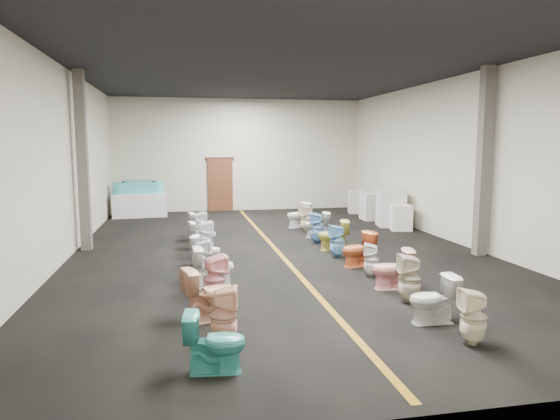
# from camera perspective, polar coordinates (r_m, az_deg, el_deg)

# --- Properties ---
(floor) EXTENTS (16.00, 16.00, 0.00)m
(floor) POSITION_cam_1_polar(r_m,az_deg,el_deg) (12.76, -0.44, -4.59)
(floor) COLOR black
(floor) RESTS_ON ground
(ceiling) EXTENTS (16.00, 16.00, 0.00)m
(ceiling) POSITION_cam_1_polar(r_m,az_deg,el_deg) (12.61, -0.46, 15.83)
(ceiling) COLOR black
(ceiling) RESTS_ON ground
(wall_back) EXTENTS (10.00, 0.00, 10.00)m
(wall_back) POSITION_cam_1_polar(r_m,az_deg,el_deg) (20.40, -4.65, 6.27)
(wall_back) COLOR beige
(wall_back) RESTS_ON ground
(wall_front) EXTENTS (10.00, 0.00, 10.00)m
(wall_front) POSITION_cam_1_polar(r_m,az_deg,el_deg) (4.87, 17.33, 2.25)
(wall_front) COLOR beige
(wall_front) RESTS_ON ground
(wall_left) EXTENTS (0.00, 16.00, 16.00)m
(wall_left) POSITION_cam_1_polar(r_m,az_deg,el_deg) (12.56, -23.57, 4.96)
(wall_left) COLOR beige
(wall_left) RESTS_ON ground
(wall_right) EXTENTS (0.00, 16.00, 16.00)m
(wall_right) POSITION_cam_1_polar(r_m,az_deg,el_deg) (14.29, 19.76, 5.37)
(wall_right) COLOR beige
(wall_right) RESTS_ON ground
(aisle_stripe) EXTENTS (0.12, 15.60, 0.01)m
(aisle_stripe) POSITION_cam_1_polar(r_m,az_deg,el_deg) (12.76, -0.44, -4.57)
(aisle_stripe) COLOR #875E13
(aisle_stripe) RESTS_ON floor
(back_door) EXTENTS (1.00, 0.10, 2.10)m
(back_door) POSITION_cam_1_polar(r_m,az_deg,el_deg) (20.32, -6.84, 2.85)
(back_door) COLOR #562D19
(back_door) RESTS_ON floor
(door_frame) EXTENTS (1.15, 0.08, 0.10)m
(door_frame) POSITION_cam_1_polar(r_m,az_deg,el_deg) (20.28, -6.89, 5.87)
(door_frame) COLOR #331C11
(door_frame) RESTS_ON back_door
(column_left) EXTENTS (0.25, 0.25, 4.50)m
(column_left) POSITION_cam_1_polar(r_m,az_deg,el_deg) (13.49, -21.63, 5.18)
(column_left) COLOR #59544C
(column_left) RESTS_ON floor
(column_right) EXTENTS (0.25, 0.25, 4.50)m
(column_right) POSITION_cam_1_polar(r_m,az_deg,el_deg) (12.88, 22.22, 5.07)
(column_right) COLOR #59544C
(column_right) RESTS_ON floor
(display_table) EXTENTS (2.03, 1.15, 0.87)m
(display_table) POSITION_cam_1_polar(r_m,az_deg,el_deg) (19.34, -15.76, 0.56)
(display_table) COLOR silver
(display_table) RESTS_ON floor
(bathtub) EXTENTS (1.86, 0.76, 0.55)m
(bathtub) POSITION_cam_1_polar(r_m,az_deg,el_deg) (19.28, -15.83, 2.44)
(bathtub) COLOR #42B9BE
(bathtub) RESTS_ON display_table
(appliance_crate_a) EXTENTS (0.75, 0.75, 0.80)m
(appliance_crate_a) POSITION_cam_1_polar(r_m,az_deg,el_deg) (16.09, 13.65, -0.84)
(appliance_crate_a) COLOR white
(appliance_crate_a) RESTS_ON floor
(appliance_crate_b) EXTENTS (1.00, 1.00, 1.16)m
(appliance_crate_b) POSITION_cam_1_polar(r_m,az_deg,el_deg) (16.77, 12.55, 0.15)
(appliance_crate_b) COLOR beige
(appliance_crate_b) RESTS_ON floor
(appliance_crate_c) EXTENTS (0.89, 0.89, 0.95)m
(appliance_crate_c) POSITION_cam_1_polar(r_m,az_deg,el_deg) (18.15, 10.66, 0.41)
(appliance_crate_c) COLOR beige
(appliance_crate_c) RESTS_ON floor
(appliance_crate_d) EXTENTS (0.72, 0.72, 0.88)m
(appliance_crate_d) POSITION_cam_1_polar(r_m,az_deg,el_deg) (19.79, 8.77, 0.92)
(appliance_crate_d) COLOR silver
(appliance_crate_d) RESTS_ON floor
(toilet_left_0) EXTENTS (0.76, 0.49, 0.73)m
(toilet_left_0) POSITION_cam_1_polar(r_m,az_deg,el_deg) (6.10, -7.44, -14.75)
(toilet_left_0) COLOR teal
(toilet_left_0) RESTS_ON floor
(toilet_left_1) EXTENTS (0.42, 0.41, 0.81)m
(toilet_left_1) POSITION_cam_1_polar(r_m,az_deg,el_deg) (6.82, -6.44, -11.95)
(toilet_left_1) COLOR #F0B796
(toilet_left_1) RESTS_ON floor
(toilet_left_2) EXTENTS (0.91, 0.68, 0.83)m
(toilet_left_2) POSITION_cam_1_polar(r_m,az_deg,el_deg) (7.77, -7.99, -9.45)
(toilet_left_2) COLOR #EBAD87
(toilet_left_2) RESTS_ON floor
(toilet_left_3) EXTENTS (0.49, 0.48, 0.84)m
(toilet_left_3) POSITION_cam_1_polar(r_m,az_deg,el_deg) (8.51, -7.49, -7.89)
(toilet_left_3) COLOR pink
(toilet_left_3) RESTS_ON floor
(toilet_left_4) EXTENTS (0.79, 0.47, 0.78)m
(toilet_left_4) POSITION_cam_1_polar(r_m,az_deg,el_deg) (9.49, -7.60, -6.47)
(toilet_left_4) COLOR white
(toilet_left_4) RESTS_ON floor
(toilet_left_5) EXTENTS (0.40, 0.39, 0.76)m
(toilet_left_5) POSITION_cam_1_polar(r_m,az_deg,el_deg) (10.28, -8.80, -5.46)
(toilet_left_5) COLOR white
(toilet_left_5) RESTS_ON floor
(toilet_left_6) EXTENTS (0.74, 0.57, 0.66)m
(toilet_left_6) POSITION_cam_1_polar(r_m,az_deg,el_deg) (11.25, -8.44, -4.58)
(toilet_left_6) COLOR white
(toilet_left_6) RESTS_ON floor
(toilet_left_7) EXTENTS (0.45, 0.44, 0.86)m
(toilet_left_7) POSITION_cam_1_polar(r_m,az_deg,el_deg) (12.12, -8.65, -3.26)
(toilet_left_7) COLOR white
(toilet_left_7) RESTS_ON floor
(toilet_left_8) EXTENTS (0.76, 0.51, 0.72)m
(toilet_left_8) POSITION_cam_1_polar(r_m,az_deg,el_deg) (13.01, -8.84, -2.83)
(toilet_left_8) COLOR silver
(toilet_left_8) RESTS_ON floor
(toilet_left_9) EXTENTS (0.50, 0.49, 0.85)m
(toilet_left_9) POSITION_cam_1_polar(r_m,az_deg,el_deg) (13.83, -9.32, -1.96)
(toilet_left_9) COLOR silver
(toilet_left_9) RESTS_ON floor
(toilet_left_10) EXTENTS (0.78, 0.54, 0.73)m
(toilet_left_10) POSITION_cam_1_polar(r_m,az_deg,el_deg) (14.65, -9.00, -1.66)
(toilet_left_10) COLOR white
(toilet_left_10) RESTS_ON floor
(toilet_right_0) EXTENTS (0.39, 0.39, 0.77)m
(toilet_right_0) POSITION_cam_1_polar(r_m,az_deg,el_deg) (7.27, 21.24, -11.33)
(toilet_right_0) COLOR beige
(toilet_right_0) RESTS_ON floor
(toilet_right_1) EXTENTS (0.73, 0.43, 0.74)m
(toilet_right_1) POSITION_cam_1_polar(r_m,az_deg,el_deg) (7.91, 17.10, -9.74)
(toilet_right_1) COLOR silver
(toilet_right_1) RESTS_ON floor
(toilet_right_2) EXTENTS (0.44, 0.44, 0.84)m
(toilet_right_2) POSITION_cam_1_polar(r_m,az_deg,el_deg) (8.77, 14.61, -7.60)
(toilet_right_2) COLOR beige
(toilet_right_2) RESTS_ON floor
(toilet_right_3) EXTENTS (0.81, 0.55, 0.76)m
(toilet_right_3) POSITION_cam_1_polar(r_m,az_deg,el_deg) (9.52, 12.71, -6.60)
(toilet_right_3) COLOR #F8A6A6
(toilet_right_3) RESTS_ON floor
(toilet_right_4) EXTENTS (0.41, 0.41, 0.69)m
(toilet_right_4) POSITION_cam_1_polar(r_m,az_deg,el_deg) (10.32, 10.43, -5.63)
(toilet_right_4) COLOR silver
(toilet_right_4) RESTS_ON floor
(toilet_right_5) EXTENTS (0.82, 0.58, 0.76)m
(toilet_right_5) POSITION_cam_1_polar(r_m,az_deg,el_deg) (11.12, 8.92, -4.47)
(toilet_right_5) COLOR orange
(toilet_right_5) RESTS_ON floor
(toilet_right_6) EXTENTS (0.37, 0.37, 0.78)m
(toilet_right_6) POSITION_cam_1_polar(r_m,az_deg,el_deg) (11.96, 6.55, -3.54)
(toilet_right_6) COLOR #77B8E0
(toilet_right_6) RESTS_ON floor
(toilet_right_7) EXTENTS (0.81, 0.53, 0.78)m
(toilet_right_7) POSITION_cam_1_polar(r_m,az_deg,el_deg) (12.71, 6.10, -2.89)
(toilet_right_7) COLOR #CBC34B
(toilet_right_7) RESTS_ON floor
(toilet_right_8) EXTENTS (0.48, 0.48, 0.85)m
(toilet_right_8) POSITION_cam_1_polar(r_m,az_deg,el_deg) (13.61, 4.25, -2.04)
(toilet_right_8) COLOR #6D9ED1
(toilet_right_8) RESTS_ON floor
(toilet_right_9) EXTENTS (0.73, 0.43, 0.74)m
(toilet_right_9) POSITION_cam_1_polar(r_m,az_deg,el_deg) (14.44, 4.24, -1.70)
(toilet_right_9) COLOR silver
(toilet_right_9) RESTS_ON floor
(toilet_right_10) EXTENTS (0.49, 0.48, 0.83)m
(toilet_right_10) POSITION_cam_1_polar(r_m,az_deg,el_deg) (15.33, 3.06, -0.98)
(toilet_right_10) COLOR #F0E5C3
(toilet_right_10) RESTS_ON floor
(toilet_right_11) EXTENTS (0.89, 0.68, 0.80)m
(toilet_right_11) POSITION_cam_1_polar(r_m,az_deg,el_deg) (16.18, 2.10, -0.58)
(toilet_right_11) COLOR white
(toilet_right_11) RESTS_ON floor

